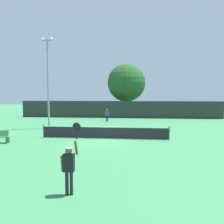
{
  "coord_description": "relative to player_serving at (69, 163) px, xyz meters",
  "views": [
    {
      "loc": [
        2.39,
        -17.35,
        3.5
      ],
      "look_at": [
        0.04,
        5.48,
        1.71
      ],
      "focal_mm": 35.48,
      "sensor_mm": 36.0,
      "label": 1
    }
  ],
  "objects": [
    {
      "name": "player_receiving",
      "position": [
        -1.37,
        21.56,
        -0.17
      ],
      "size": [
        0.57,
        0.23,
        1.57
      ],
      "rotation": [
        0.0,
        0.0,
        3.14
      ],
      "color": "blue",
      "rests_on": "ground"
    },
    {
      "name": "parked_car_near",
      "position": [
        -7.73,
        33.45,
        -0.35
      ],
      "size": [
        2.5,
        4.43,
        1.69
      ],
      "rotation": [
        0.0,
        0.0,
        0.15
      ],
      "color": "red",
      "rests_on": "ground"
    },
    {
      "name": "large_tree",
      "position": [
        0.82,
        30.08,
        4.38
      ],
      "size": [
        6.34,
        6.34,
        8.69
      ],
      "color": "brown",
      "rests_on": "ground"
    },
    {
      "name": "tennis_net",
      "position": [
        -0.14,
        10.03,
        -0.61
      ],
      "size": [
        10.21,
        0.08,
        1.07
      ],
      "color": "#232328",
      "rests_on": "ground"
    },
    {
      "name": "player_serving",
      "position": [
        0.0,
        0.0,
        0.0
      ],
      "size": [
        0.68,
        0.4,
        2.54
      ],
      "color": "black",
      "rests_on": "ground"
    },
    {
      "name": "parked_car_mid",
      "position": [
        6.51,
        32.58,
        -0.35
      ],
      "size": [
        2.3,
        4.36,
        1.69
      ],
      "rotation": [
        0.0,
        0.0,
        -0.1
      ],
      "color": "red",
      "rests_on": "ground"
    },
    {
      "name": "perimeter_fence",
      "position": [
        -0.14,
        26.02,
        0.16
      ],
      "size": [
        30.51,
        0.12,
        2.57
      ],
      "primitive_type": "cube",
      "color": "#2D332D",
      "rests_on": "ground"
    },
    {
      "name": "spare_racket",
      "position": [
        -7.38,
        8.56,
        -1.1
      ],
      "size": [
        0.28,
        0.52,
        0.04
      ],
      "color": "black",
      "rests_on": "ground"
    },
    {
      "name": "ground_plane",
      "position": [
        -0.14,
        10.03,
        -1.12
      ],
      "size": [
        120.0,
        120.0,
        0.0
      ],
      "primitive_type": "plane",
      "color": "#387F4C"
    },
    {
      "name": "light_pole",
      "position": [
        -6.67,
        14.84,
        4.11
      ],
      "size": [
        1.18,
        0.28,
        9.31
      ],
      "color": "gray",
      "rests_on": "ground"
    },
    {
      "name": "tennis_ball",
      "position": [
        2.83,
        12.42,
        -1.09
      ],
      "size": [
        0.07,
        0.07,
        0.07
      ],
      "primitive_type": "sphere",
      "color": "#CCE033",
      "rests_on": "ground"
    }
  ]
}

